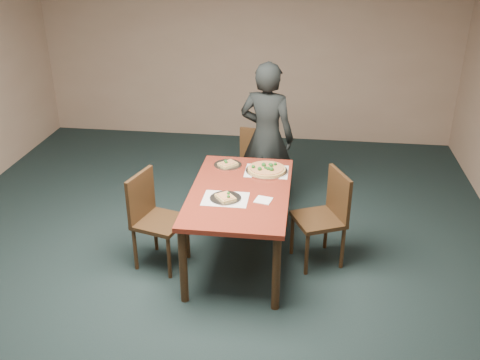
# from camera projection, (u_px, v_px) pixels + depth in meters

# --- Properties ---
(ground) EXTENTS (8.00, 8.00, 0.00)m
(ground) POSITION_uv_depth(u_px,v_px,m) (191.00, 300.00, 4.62)
(ground) COLOR black
(ground) RESTS_ON ground
(room_shell) EXTENTS (8.00, 8.00, 8.00)m
(room_shell) POSITION_uv_depth(u_px,v_px,m) (181.00, 107.00, 3.87)
(room_shell) COLOR tan
(room_shell) RESTS_ON ground
(dining_table) EXTENTS (0.90, 1.50, 0.75)m
(dining_table) POSITION_uv_depth(u_px,v_px,m) (240.00, 199.00, 4.91)
(dining_table) COLOR #601C13
(dining_table) RESTS_ON ground
(chair_far) EXTENTS (0.48, 0.48, 0.91)m
(chair_far) POSITION_uv_depth(u_px,v_px,m) (256.00, 166.00, 5.93)
(chair_far) COLOR black
(chair_far) RESTS_ON ground
(chair_left) EXTENTS (0.52, 0.52, 0.91)m
(chair_left) POSITION_uv_depth(u_px,v_px,m) (153.00, 214.00, 4.94)
(chair_left) COLOR black
(chair_left) RESTS_ON ground
(chair_right) EXTENTS (0.56, 0.56, 0.91)m
(chair_right) POSITION_uv_depth(u_px,v_px,m) (326.00, 212.00, 4.97)
(chair_right) COLOR black
(chair_right) RESTS_ON ground
(diner) EXTENTS (0.69, 0.54, 1.67)m
(diner) POSITION_uv_depth(u_px,v_px,m) (267.00, 137.00, 5.84)
(diner) COLOR black
(diner) RESTS_ON ground
(placemat_main) EXTENTS (0.42, 0.32, 0.00)m
(placemat_main) POSITION_uv_depth(u_px,v_px,m) (267.00, 171.00, 5.23)
(placemat_main) COLOR white
(placemat_main) RESTS_ON dining_table
(placemat_near) EXTENTS (0.40, 0.30, 0.00)m
(placemat_near) POSITION_uv_depth(u_px,v_px,m) (225.00, 199.00, 4.71)
(placemat_near) COLOR white
(placemat_near) RESTS_ON dining_table
(pizza_pan) EXTENTS (0.41, 0.41, 0.07)m
(pizza_pan) POSITION_uv_depth(u_px,v_px,m) (267.00, 169.00, 5.22)
(pizza_pan) COLOR silver
(pizza_pan) RESTS_ON dining_table
(slice_plate_near) EXTENTS (0.28, 0.28, 0.05)m
(slice_plate_near) POSITION_uv_depth(u_px,v_px,m) (226.00, 198.00, 4.70)
(slice_plate_near) COLOR silver
(slice_plate_near) RESTS_ON dining_table
(slice_plate_far) EXTENTS (0.28, 0.28, 0.06)m
(slice_plate_far) POSITION_uv_depth(u_px,v_px,m) (228.00, 164.00, 5.36)
(slice_plate_far) COLOR silver
(slice_plate_far) RESTS_ON dining_table
(napkin) EXTENTS (0.17, 0.17, 0.01)m
(napkin) POSITION_uv_depth(u_px,v_px,m) (263.00, 200.00, 4.68)
(napkin) COLOR white
(napkin) RESTS_ON dining_table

